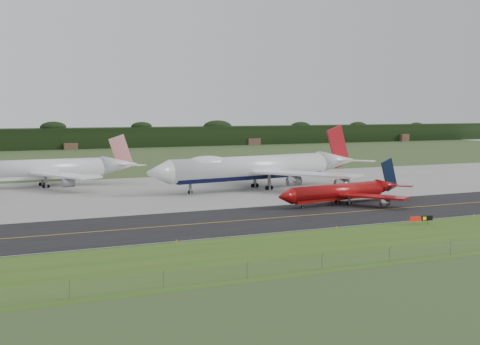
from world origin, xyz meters
name	(u,v)px	position (x,y,z in m)	size (l,w,h in m)	color
ground	(276,214)	(0.00, 0.00, 0.00)	(600.00, 600.00, 0.00)	#384D24
grass_verge	(371,243)	(0.00, -35.00, 0.01)	(400.00, 30.00, 0.01)	#355C1B
taxiway	(285,217)	(0.00, -4.00, 0.01)	(400.00, 32.00, 0.02)	black
apron	(193,189)	(0.00, 51.00, 0.01)	(400.00, 78.00, 0.01)	gray
taxiway_centreline	(285,217)	(0.00, -4.00, 0.03)	(400.00, 0.40, 0.00)	#CA9013
taxiway_edge_line	(323,229)	(0.00, -19.50, 0.03)	(400.00, 0.25, 0.00)	silver
perimeter_fence	(421,251)	(0.00, -48.00, 1.10)	(320.00, 0.10, 320.00)	slate
horizon_treeline	(58,139)	(0.00, 273.76, 5.47)	(700.00, 25.00, 12.00)	black
jet_ba_747	(258,168)	(17.46, 44.35, 6.23)	(72.75, 59.67, 18.31)	white
jet_red_737	(343,192)	(22.88, 8.02, 2.94)	(39.33, 31.70, 10.64)	#970B0C
jet_star_tail	(43,170)	(-38.52, 75.65, 5.14)	(58.25, 48.92, 15.41)	white
taxiway_sign	(421,219)	(20.27, -24.01, 1.24)	(5.29, 0.68, 1.76)	slate
edge_marker_left	(177,241)	(-30.46, -20.50, 0.25)	(0.16, 0.16, 0.50)	yellow
edge_marker_center	(336,227)	(2.39, -20.50, 0.25)	(0.16, 0.16, 0.50)	yellow
edge_marker_right	(474,215)	(37.66, -20.50, 0.25)	(0.16, 0.16, 0.50)	yellow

